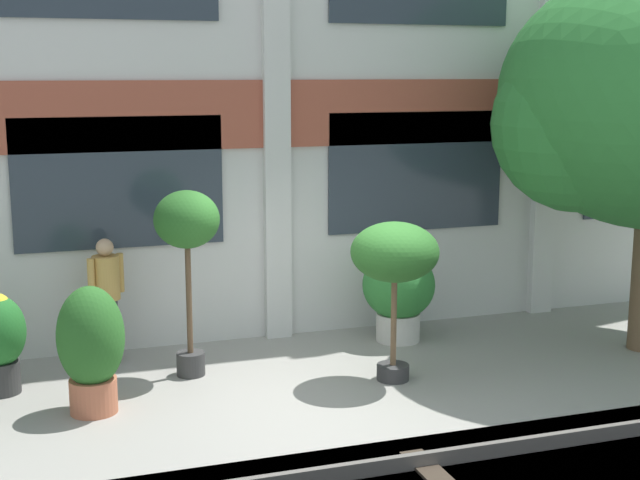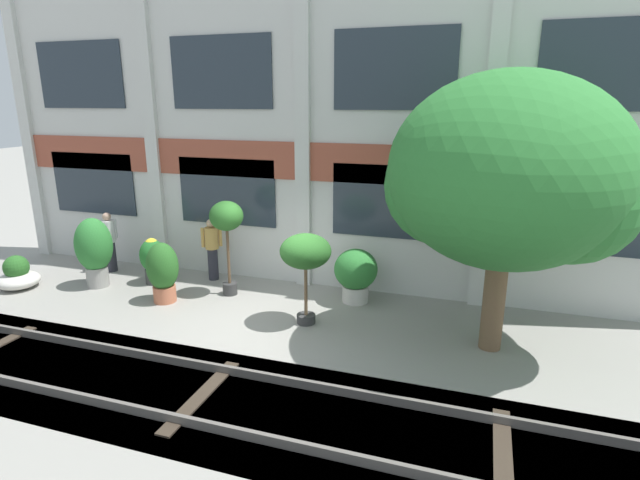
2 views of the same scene
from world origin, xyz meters
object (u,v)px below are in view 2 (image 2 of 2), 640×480
potted_plant_stone_basin (163,270)px  resident_by_doorway (109,240)px  broadleaf_tree (506,177)px  potted_plant_wide_bowl (18,276)px  potted_plant_low_pan (306,254)px  potted_plant_fluted_column (153,258)px  potted_plant_terracotta_small (227,222)px  resident_watching_tracks (212,247)px  potted_plant_ribbed_drum (94,249)px  potted_plant_glazed_jar (356,272)px

potted_plant_stone_basin → resident_by_doorway: size_ratio=0.87×
broadleaf_tree → potted_plant_wide_bowl: size_ratio=5.04×
potted_plant_low_pan → potted_plant_fluted_column: bearing=167.2°
potted_plant_terracotta_small → potted_plant_stone_basin: bearing=-144.6°
potted_plant_terracotta_small → resident_watching_tracks: (-0.90, 0.80, -0.93)m
potted_plant_fluted_column → broadleaf_tree: bearing=-6.6°
potted_plant_terracotta_small → potted_plant_ribbed_drum: potted_plant_terracotta_small is taller
potted_plant_wide_bowl → potted_plant_stone_basin: 4.02m
potted_plant_wide_bowl → potted_plant_fluted_column: bearing=24.1°
broadleaf_tree → potted_plant_glazed_jar: bearing=155.1°
potted_plant_terracotta_small → potted_plant_fluted_column: (-2.19, 0.08, -1.11)m
potted_plant_wide_bowl → potted_plant_stone_basin: potted_plant_stone_basin is taller
potted_plant_glazed_jar → resident_watching_tracks: 3.89m
potted_plant_wide_bowl → potted_plant_low_pan: 7.58m
potted_plant_stone_basin → resident_by_doorway: resident_by_doorway is taller
potted_plant_terracotta_small → potted_plant_low_pan: 2.48m
potted_plant_ribbed_drum → resident_by_doorway: size_ratio=1.07×
potted_plant_glazed_jar → resident_by_doorway: (-6.85, 0.01, 0.16)m
potted_plant_stone_basin → resident_watching_tracks: resident_watching_tracks is taller
potted_plant_fluted_column → resident_by_doorway: bearing=165.1°
broadleaf_tree → potted_plant_ribbed_drum: bearing=178.0°
potted_plant_low_pan → potted_plant_stone_basin: bearing=178.8°
broadleaf_tree → potted_plant_terracotta_small: bearing=171.7°
broadleaf_tree → potted_plant_low_pan: 4.05m
potted_plant_stone_basin → broadleaf_tree: bearing=-0.0°
potted_plant_ribbed_drum → potted_plant_glazed_jar: (6.39, 1.05, -0.27)m
potted_plant_terracotta_small → potted_plant_glazed_jar: bearing=9.7°
potted_plant_terracotta_small → potted_plant_low_pan: potted_plant_terracotta_small is taller
broadleaf_tree → potted_plant_wide_bowl: (-11.14, -0.40, -2.92)m
potted_plant_fluted_column → potted_plant_wide_bowl: bearing=-155.9°
potted_plant_wide_bowl → resident_watching_tracks: (4.30, 2.07, 0.55)m
potted_plant_low_pan → potted_plant_stone_basin: size_ratio=1.36×
broadleaf_tree → potted_plant_stone_basin: broadleaf_tree is taller
potted_plant_low_pan → potted_plant_fluted_column: potted_plant_low_pan is taller
potted_plant_stone_basin → resident_watching_tracks: bearing=79.0°
resident_by_doorway → potted_plant_glazed_jar: bearing=14.6°
potted_plant_low_pan → resident_watching_tracks: bearing=151.3°
broadleaf_tree → potted_plant_ribbed_drum: size_ratio=2.87×
potted_plant_terracotta_small → potted_plant_ribbed_drum: bearing=-170.9°
potted_plant_low_pan → potted_plant_glazed_jar: size_ratio=1.53×
potted_plant_low_pan → resident_by_doorway: (-6.16, 1.46, -0.64)m
potted_plant_ribbed_drum → broadleaf_tree: bearing=-2.0°
broadleaf_tree → potted_plant_stone_basin: size_ratio=3.56×
resident_watching_tracks → potted_plant_wide_bowl: bearing=-95.1°
potted_plant_low_pan → potted_plant_stone_basin: 3.59m
broadleaf_tree → potted_plant_wide_bowl: broadleaf_tree is taller
potted_plant_fluted_column → resident_by_doorway: (-1.68, 0.45, 0.20)m
broadleaf_tree → resident_by_doorway: 10.19m
potted_plant_wide_bowl → potted_plant_fluted_column: 3.31m
potted_plant_ribbed_drum → resident_watching_tracks: (2.51, 1.34, -0.12)m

